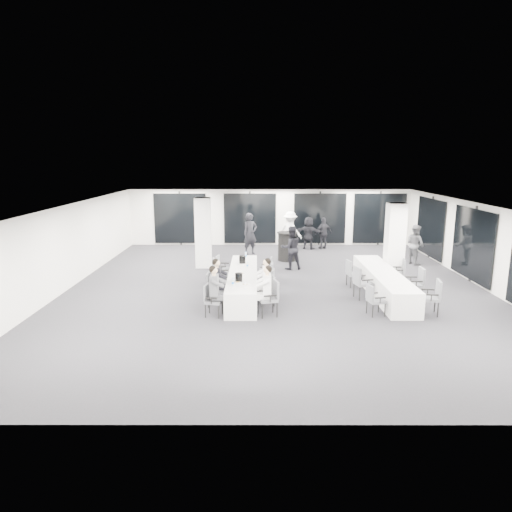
{
  "coord_description": "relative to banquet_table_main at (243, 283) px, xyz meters",
  "views": [
    {
      "loc": [
        -0.67,
        -14.78,
        4.33
      ],
      "look_at": [
        -0.68,
        -0.2,
        1.18
      ],
      "focal_mm": 32.0,
      "sensor_mm": 36.0,
      "label": 1
    }
  ],
  "objects": [
    {
      "name": "chair_side_right_far",
      "position": [
        5.37,
        1.02,
        0.15
      ],
      "size": [
        0.54,
        0.58,
        0.92
      ],
      "rotation": [
        0.0,
        0.0,
        1.38
      ],
      "color": "#57595F",
      "rests_on": "floor"
    },
    {
      "name": "banquet_table_main",
      "position": [
        0.0,
        0.0,
        0.0
      ],
      "size": [
        0.9,
        5.0,
        0.75
      ],
      "primitive_type": "cube",
      "color": "silver",
      "rests_on": "floor"
    },
    {
      "name": "standing_guest_a",
      "position": [
        0.15,
        6.26,
        0.7
      ],
      "size": [
        0.99,
        0.94,
        2.14
      ],
      "primitive_type": "imported",
      "rotation": [
        0.0,
        0.0,
        0.55
      ],
      "color": "black",
      "rests_on": "floor"
    },
    {
      "name": "standing_guest_f",
      "position": [
        2.95,
        7.48,
        0.52
      ],
      "size": [
        1.75,
        1.21,
        1.79
      ],
      "primitive_type": "imported",
      "rotation": [
        0.0,
        0.0,
        2.75
      ],
      "color": "black",
      "rests_on": "floor"
    },
    {
      "name": "chair_main_left_far",
      "position": [
        -0.83,
        1.66,
        0.14
      ],
      "size": [
        0.53,
        0.56,
        0.91
      ],
      "rotation": [
        0.0,
        0.0,
        -1.73
      ],
      "color": "#57595F",
      "rests_on": "floor"
    },
    {
      "name": "seated_guest_b",
      "position": [
        -0.67,
        -1.2,
        0.44
      ],
      "size": [
        0.5,
        0.38,
        1.44
      ],
      "rotation": [
        0.0,
        0.0,
        -1.57
      ],
      "color": "black",
      "rests_on": "floor"
    },
    {
      "name": "chair_main_left_second",
      "position": [
        -0.84,
        -1.19,
        0.2
      ],
      "size": [
        0.54,
        0.6,
        1.01
      ],
      "rotation": [
        0.0,
        0.0,
        -1.64
      ],
      "color": "#57595F",
      "rests_on": "floor"
    },
    {
      "name": "seated_guest_d",
      "position": [
        0.67,
        -1.11,
        0.44
      ],
      "size": [
        0.5,
        0.38,
        1.44
      ],
      "rotation": [
        0.0,
        0.0,
        1.57
      ],
      "color": "white",
      "rests_on": "floor"
    },
    {
      "name": "column_right",
      "position": [
        5.31,
        1.58,
        1.02
      ],
      "size": [
        0.6,
        0.6,
        2.8
      ],
      "primitive_type": "cube",
      "color": "white",
      "rests_on": "floor"
    },
    {
      "name": "standing_guest_c",
      "position": [
        2.04,
        7.24,
        0.67
      ],
      "size": [
        1.51,
        1.31,
        2.09
      ],
      "primitive_type": "imported",
      "rotation": [
        0.0,
        0.0,
        2.57
      ],
      "color": "white",
      "rests_on": "floor"
    },
    {
      "name": "water_bottle_a",
      "position": [
        -0.24,
        -1.67,
        0.48
      ],
      "size": [
        0.07,
        0.07,
        0.22
      ],
      "primitive_type": "cylinder",
      "color": "silver",
      "rests_on": "banquet_table_main"
    },
    {
      "name": "standing_guest_h",
      "position": [
        7.0,
        4.31,
        0.56
      ],
      "size": [
        0.85,
        1.04,
        1.87
      ],
      "primitive_type": "imported",
      "rotation": [
        0.0,
        0.0,
        1.96
      ],
      "color": "#515358",
      "rests_on": "floor"
    },
    {
      "name": "wine_glass",
      "position": [
        0.13,
        -2.01,
        0.53
      ],
      "size": [
        0.08,
        0.08,
        0.21
      ],
      "color": "silver",
      "rests_on": "banquet_table_main"
    },
    {
      "name": "cocktail_table",
      "position": [
        1.75,
        4.95,
        0.25
      ],
      "size": [
        0.88,
        0.88,
        1.22
      ],
      "color": "black",
      "rests_on": "floor"
    },
    {
      "name": "seated_guest_c",
      "position": [
        0.67,
        -2.06,
        0.44
      ],
      "size": [
        0.5,
        0.38,
        1.44
      ],
      "rotation": [
        0.0,
        0.0,
        1.57
      ],
      "color": "white",
      "rests_on": "floor"
    },
    {
      "name": "chair_main_left_fourth",
      "position": [
        -0.84,
        0.73,
        0.21
      ],
      "size": [
        0.62,
        0.65,
        1.02
      ],
      "rotation": [
        0.0,
        0.0,
        -1.33
      ],
      "color": "#57595F",
      "rests_on": "floor"
    },
    {
      "name": "water_bottle_b",
      "position": [
        0.13,
        0.53,
        0.47
      ],
      "size": [
        0.06,
        0.06,
        0.19
      ],
      "primitive_type": "cylinder",
      "color": "silver",
      "rests_on": "banquet_table_main"
    },
    {
      "name": "plate_a",
      "position": [
        -0.11,
        -1.31,
        0.39
      ],
      "size": [
        0.2,
        0.2,
        0.03
      ],
      "color": "white",
      "rests_on": "banquet_table_main"
    },
    {
      "name": "chair_side_left_near",
      "position": [
        3.71,
        -2.03,
        0.13
      ],
      "size": [
        0.53,
        0.56,
        0.88
      ],
      "rotation": [
        0.0,
        0.0,
        -1.35
      ],
      "color": "#57595F",
      "rests_on": "floor"
    },
    {
      "name": "standing_guest_d",
      "position": [
        3.67,
        7.5,
        0.49
      ],
      "size": [
        1.16,
        0.89,
        1.74
      ],
      "primitive_type": "imported",
      "rotation": [
        0.0,
        0.0,
        3.5
      ],
      "color": "black",
      "rests_on": "floor"
    },
    {
      "name": "water_bottle_c",
      "position": [
        0.05,
        2.04,
        0.49
      ],
      "size": [
        0.07,
        0.07,
        0.22
      ],
      "primitive_type": "cylinder",
      "color": "silver",
      "rests_on": "banquet_table_main"
    },
    {
      "name": "chair_main_left_mid",
      "position": [
        -0.83,
        -0.36,
        0.17
      ],
      "size": [
        0.48,
        0.54,
        0.96
      ],
      "rotation": [
        0.0,
        0.0,
        -1.57
      ],
      "color": "#57595F",
      "rests_on": "floor"
    },
    {
      "name": "ice_bucket_far",
      "position": [
        -0.06,
        1.21,
        0.5
      ],
      "size": [
        0.23,
        0.23,
        0.26
      ],
      "primitive_type": "cylinder",
      "color": "black",
      "rests_on": "banquet_table_main"
    },
    {
      "name": "chair_main_right_near",
      "position": [
        0.84,
        -2.04,
        0.2
      ],
      "size": [
        0.61,
        0.64,
        1.0
      ],
      "rotation": [
        0.0,
        0.0,
        1.81
      ],
      "color": "#57595F",
      "rests_on": "floor"
    },
    {
      "name": "chair_side_left_mid",
      "position": [
        3.7,
        -0.48,
        0.21
      ],
      "size": [
        0.61,
        0.64,
        1.02
      ],
      "rotation": [
        0.0,
        0.0,
        -1.35
      ],
      "color": "#57595F",
      "rests_on": "floor"
    },
    {
      "name": "plate_c",
      "position": [
        -0.03,
        -0.27,
        0.39
      ],
      "size": [
        0.21,
        0.21,
        0.03
      ],
      "color": "white",
      "rests_on": "banquet_table_main"
    },
    {
      "name": "chair_main_right_second",
      "position": [
        0.83,
        -1.1,
        0.13
      ],
      "size": [
        0.5,
        0.54,
        0.88
      ],
      "rotation": [
        0.0,
        0.0,
        1.72
      ],
      "color": "#57595F",
      "rests_on": "floor"
    },
    {
      "name": "room",
      "position": [
        1.99,
        1.69,
        1.01
      ],
      "size": [
        14.04,
        16.04,
        2.84
      ],
      "color": "#26262B",
      "rests_on": "ground"
    },
    {
      "name": "chair_side_left_far",
      "position": [
        3.71,
        0.88,
        0.15
      ],
      "size": [
        0.53,
        0.57,
        0.92
      ],
      "rotation": [
        0.0,
        0.0,
        -1.4
      ],
      "color": "#57595F",
      "rests_on": "floor"
    },
    {
      "name": "seated_guest_a",
      "position": [
        -0.67,
        -2.09,
        0.44
      ],
      "size": [
        0.5,
        0.38,
        1.44
      ],
      "rotation": [
        0.0,
        0.0,
        -1.57
      ],
      "color": "#515358",
      "rests_on": "floor"
    },
    {
      "name": "banquet_table_side",
      "position": [
        4.54,
        0.02,
        0.0
      ],
      "size": [
        0.9,
        5.0,
        0.75
      ],
      "primitive_type": "cube",
      "color": "silver",
      "rests_on": "floor"
    },
    {
      "name": "chair_side_right_near",
      "position": [
        5.37,
        -1.97,
        0.2
      ],
      "size": [
        0.58,
        0.62,
        1.0
      ],
      "rotation": [
        0.0,
        0.0,
        1.4
      ],
      "color": "#57595F",
      "rests_on": "floor"
    },
    {
      "name": "standing_guest_g",
      "position": [
        -1.91,
        6.0,
        0.59
      ],
      "size": [
        0.84,
        0.74,
        1.93
      ],
      "primitive_type": "imported",
      "rotation": [
        0.0,
        0.0,
        -0.29
      ],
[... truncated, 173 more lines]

